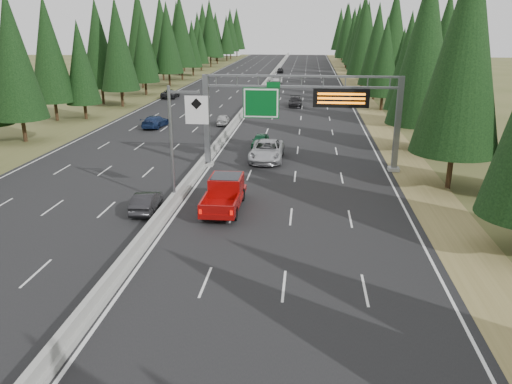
{
  "coord_description": "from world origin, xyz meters",
  "views": [
    {
      "loc": [
        8.84,
        -6.34,
        11.7
      ],
      "look_at": [
        6.11,
        20.0,
        2.84
      ],
      "focal_mm": 35.0,
      "sensor_mm": 36.0,
      "label": 1
    }
  ],
  "objects": [
    {
      "name": "shoulder_right",
      "position": [
        17.8,
        80.0,
        0.03
      ],
      "size": [
        3.6,
        260.0,
        0.06
      ],
      "primitive_type": "cube",
      "color": "olive",
      "rests_on": "ground"
    },
    {
      "name": "road",
      "position": [
        0.0,
        80.0,
        0.04
      ],
      "size": [
        32.0,
        260.0,
        0.08
      ],
      "primitive_type": "cube",
      "color": "black",
      "rests_on": "ground"
    },
    {
      "name": "silver_minivan",
      "position": [
        5.3,
        37.45,
        0.95
      ],
      "size": [
        2.97,
        6.32,
        1.75
      ],
      "primitive_type": "imported",
      "rotation": [
        0.0,
        0.0,
        -0.01
      ],
      "color": "#ADADB2",
      "rests_on": "road"
    },
    {
      "name": "tree_row_left",
      "position": [
        -21.59,
        88.69,
        9.05
      ],
      "size": [
        12.02,
        245.23,
        19.0
      ],
      "color": "black",
      "rests_on": "ground"
    },
    {
      "name": "car_onc_near",
      "position": [
        -1.5,
        23.54,
        0.72
      ],
      "size": [
        1.6,
        3.99,
        1.29
      ],
      "primitive_type": "imported",
      "rotation": [
        0.0,
        0.0,
        3.2
      ],
      "color": "black",
      "rests_on": "road"
    },
    {
      "name": "car_ahead_white",
      "position": [
        2.04,
        102.04,
        0.83
      ],
      "size": [
        2.66,
        5.47,
        1.5
      ],
      "primitive_type": "imported",
      "rotation": [
        0.0,
        0.0,
        0.03
      ],
      "color": "silver",
      "rests_on": "road"
    },
    {
      "name": "car_onc_blue",
      "position": [
        -9.29,
        51.33,
        0.79
      ],
      "size": [
        2.43,
        5.04,
        1.41
      ],
      "primitive_type": "imported",
      "rotation": [
        0.0,
        0.0,
        3.05
      ],
      "color": "navy",
      "rests_on": "road"
    },
    {
      "name": "car_ahead_dkred",
      "position": [
        13.19,
        78.09,
        0.79
      ],
      "size": [
        1.64,
        4.38,
        1.43
      ],
      "primitive_type": "imported",
      "rotation": [
        0.0,
        0.0,
        -0.03
      ],
      "color": "maroon",
      "rests_on": "road"
    },
    {
      "name": "car_onc_white",
      "position": [
        -1.5,
        53.91,
        0.72
      ],
      "size": [
        1.83,
        3.85,
        1.27
      ],
      "primitive_type": "imported",
      "rotation": [
        0.0,
        0.0,
        3.23
      ],
      "color": "#B4B4B4",
      "rests_on": "road"
    },
    {
      "name": "car_ahead_green",
      "position": [
        4.2,
        42.65,
        0.71
      ],
      "size": [
        1.68,
        3.79,
        1.27
      ],
      "primitive_type": "imported",
      "rotation": [
        0.0,
        0.0,
        -0.05
      ],
      "color": "#12512E",
      "rests_on": "road"
    },
    {
      "name": "red_pickup",
      "position": [
        3.54,
        24.91,
        1.21
      ],
      "size": [
        2.23,
        6.24,
        2.03
      ],
      "color": "black",
      "rests_on": "road"
    },
    {
      "name": "sign_gantry",
      "position": [
        8.92,
        34.88,
        5.27
      ],
      "size": [
        16.75,
        0.98,
        7.8
      ],
      "color": "slate",
      "rests_on": "road"
    },
    {
      "name": "car_ahead_far",
      "position": [
        1.5,
        125.21,
        0.74
      ],
      "size": [
        1.58,
        3.87,
        1.32
      ],
      "primitive_type": "imported",
      "rotation": [
        0.0,
        0.0,
        -0.01
      ],
      "color": "black",
      "rests_on": "road"
    },
    {
      "name": "tree_row_right",
      "position": [
        21.85,
        78.67,
        9.4
      ],
      "size": [
        12.01,
        243.89,
        18.61
      ],
      "color": "black",
      "rests_on": "ground"
    },
    {
      "name": "shoulder_left",
      "position": [
        -17.8,
        80.0,
        0.03
      ],
      "size": [
        3.6,
        260.0,
        0.06
      ],
      "primitive_type": "cube",
      "color": "#4B5025",
      "rests_on": "ground"
    },
    {
      "name": "hov_sign_pole",
      "position": [
        0.58,
        24.97,
        4.72
      ],
      "size": [
        2.8,
        0.5,
        8.0
      ],
      "color": "slate",
      "rests_on": "road"
    },
    {
      "name": "car_ahead_dkgrey",
      "position": [
        6.93,
        69.46,
        0.79
      ],
      "size": [
        2.11,
        4.91,
        1.41
      ],
      "primitive_type": "imported",
      "rotation": [
        0.0,
        0.0,
        0.03
      ],
      "color": "black",
      "rests_on": "road"
    },
    {
      "name": "car_onc_far",
      "position": [
        -14.31,
        76.67,
        0.79
      ],
      "size": [
        2.47,
        5.16,
        1.42
      ],
      "primitive_type": "imported",
      "rotation": [
        0.0,
        0.0,
        3.16
      ],
      "color": "black",
      "rests_on": "road"
    },
    {
      "name": "median_barrier",
      "position": [
        0.0,
        80.0,
        0.41
      ],
      "size": [
        0.7,
        260.0,
        0.85
      ],
      "color": "gray",
      "rests_on": "road"
    }
  ]
}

